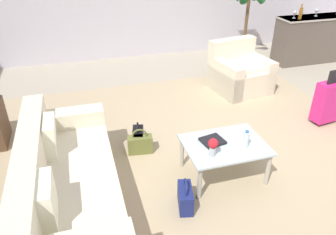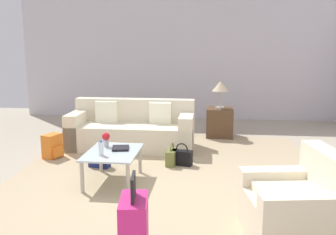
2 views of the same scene
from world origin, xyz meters
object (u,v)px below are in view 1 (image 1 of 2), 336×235
object	(u,v)px
water_bottle	(246,139)
handbag_black	(138,138)
wine_glass_left_of_centre	(317,11)
armchair	(238,74)
coffee_table_book	(212,141)
coffee_table	(225,148)
suitcase_magenta	(328,101)
handbag_olive	(140,144)
handbag_navy	(185,197)
couch	(63,189)
wine_glass_leftmost	(295,13)
potted_palm	(247,19)
wine_bottle_amber	(301,13)
bar_console	(312,39)
flower_vase	(213,145)

from	to	relation	value
water_bottle	handbag_black	bearing A→B (deg)	136.64
wine_glass_left_of_centre	armchair	bearing A→B (deg)	-156.60
wine_glass_left_of_centre	coffee_table_book	bearing A→B (deg)	-139.94
coffee_table	suitcase_magenta	bearing A→B (deg)	19.29
suitcase_magenta	handbag_olive	xyz separation A→B (m)	(-2.84, 0.02, -0.23)
water_bottle	handbag_olive	xyz separation A→B (m)	(-1.04, 0.82, -0.40)
suitcase_magenta	coffee_table_book	bearing A→B (deg)	-163.70
coffee_table	handbag_navy	size ratio (longest dim) A/B	2.58
couch	coffee_table_book	world-z (taller)	couch
water_bottle	wine_glass_left_of_centre	world-z (taller)	wine_glass_left_of_centre
couch	wine_glass_leftmost	bearing A→B (deg)	34.01
coffee_table_book	handbag_olive	size ratio (longest dim) A/B	0.70
potted_palm	wine_glass_leftmost	bearing A→B (deg)	-39.41
wine_bottle_amber	potted_palm	xyz separation A→B (m)	(-0.81, 0.70, -0.22)
bar_console	wine_glass_leftmost	xyz separation A→B (m)	(-0.56, -0.01, 0.58)
suitcase_magenta	handbag_navy	world-z (taller)	suitcase_magenta
coffee_table	wine_bottle_amber	world-z (taller)	wine_bottle_amber
handbag_olive	wine_glass_leftmost	bearing A→B (deg)	32.08
wine_glass_leftmost	suitcase_magenta	distance (m)	2.67
wine_glass_left_of_centre	suitcase_magenta	xyz separation A→B (m)	(-1.50, -2.42, -0.73)
potted_palm	wine_bottle_amber	bearing A→B (deg)	-41.07
coffee_table_book	handbag_olive	xyz separation A→B (m)	(-0.72, 0.64, -0.32)
couch	handbag_black	bearing A→B (deg)	45.64
coffee_table	wine_glass_left_of_centre	world-z (taller)	wine_glass_left_of_centre
coffee_table	bar_console	distance (m)	4.68
bar_console	handbag_olive	distance (m)	4.97
wine_bottle_amber	suitcase_magenta	bearing A→B (deg)	-113.71
coffee_table	handbag_olive	bearing A→B (deg)	139.49
couch	handbag_navy	size ratio (longest dim) A/B	6.22
coffee_table_book	wine_glass_leftmost	size ratio (longest dim) A/B	1.61
coffee_table	flower_vase	world-z (taller)	flower_vase
water_bottle	couch	bearing A→B (deg)	180.00
water_bottle	flower_vase	xyz separation A→B (m)	(-0.42, -0.05, 0.03)
couch	suitcase_magenta	bearing A→B (deg)	11.92
wine_bottle_amber	potted_palm	world-z (taller)	potted_palm
handbag_navy	couch	bearing A→B (deg)	167.05
handbag_olive	wine_bottle_amber	bearing A→B (deg)	30.57
wine_glass_leftmost	bar_console	bearing A→B (deg)	0.80
suitcase_magenta	potted_palm	xyz separation A→B (m)	(0.20, 3.00, 0.52)
handbag_black	wine_bottle_amber	bearing A→B (deg)	28.86
potted_palm	couch	bearing A→B (deg)	-136.40
coffee_table	coffee_table_book	bearing A→B (deg)	146.31
coffee_table_book	wine_glass_leftmost	distance (m)	4.34
handbag_olive	coffee_table	bearing A→B (deg)	-40.51
bar_console	handbag_black	world-z (taller)	bar_console
bar_console	wine_glass_left_of_centre	size ratio (longest dim) A/B	10.63
water_bottle	suitcase_magenta	distance (m)	1.98
handbag_olive	potted_palm	size ratio (longest dim) A/B	0.22
wine_bottle_amber	handbag_black	bearing A→B (deg)	-151.14
handbag_olive	couch	bearing A→B (deg)	-139.11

